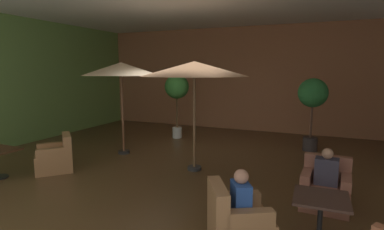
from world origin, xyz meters
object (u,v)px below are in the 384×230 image
at_px(armchair_front_right_north, 325,189).
at_px(potted_tree_mid_left, 313,98).
at_px(cafe_table_front_right, 321,205).
at_px(armchair_front_right_east, 237,222).
at_px(armchair_front_left_east, 56,158).
at_px(patron_blue_shirt, 327,169).
at_px(patron_by_window, 241,195).
at_px(patio_umbrella_center_beige, 121,70).
at_px(potted_tree_left_corner, 177,90).
at_px(patio_umbrella_tall_red, 194,69).

xyz_separation_m(armchair_front_right_north, potted_tree_mid_left, (-0.40, 3.79, 1.20)).
distance_m(cafe_table_front_right, armchair_front_right_east, 1.17).
height_order(armchair_front_left_east, patron_blue_shirt, patron_blue_shirt).
xyz_separation_m(armchair_front_right_east, patron_by_window, (0.04, 0.02, 0.38)).
distance_m(patio_umbrella_center_beige, patron_by_window, 5.41).
bearing_deg(armchair_front_right_north, patio_umbrella_center_beige, 164.33).
distance_m(patio_umbrella_center_beige, patron_blue_shirt, 5.59).
bearing_deg(patron_by_window, potted_tree_mid_left, 83.37).
height_order(patio_umbrella_center_beige, potted_tree_mid_left, patio_umbrella_center_beige).
xyz_separation_m(cafe_table_front_right, armchair_front_right_east, (-1.01, -0.56, -0.18)).
bearing_deg(potted_tree_mid_left, armchair_front_left_east, -141.65).
xyz_separation_m(potted_tree_left_corner, potted_tree_mid_left, (4.24, -0.02, -0.13)).
height_order(patio_umbrella_tall_red, potted_tree_mid_left, patio_umbrella_tall_red).
relative_size(patio_umbrella_tall_red, potted_tree_mid_left, 1.20).
relative_size(patio_umbrella_center_beige, potted_tree_mid_left, 1.21).
relative_size(armchair_front_right_east, potted_tree_mid_left, 0.50).
relative_size(cafe_table_front_right, patio_umbrella_center_beige, 0.29).
bearing_deg(patio_umbrella_tall_red, cafe_table_front_right, -37.13).
bearing_deg(potted_tree_left_corner, patron_blue_shirt, -39.64).
height_order(cafe_table_front_right, patio_umbrella_center_beige, patio_umbrella_center_beige).
height_order(patron_blue_shirt, patron_by_window, patron_by_window).
height_order(potted_tree_left_corner, patron_blue_shirt, potted_tree_left_corner).
height_order(cafe_table_front_right, potted_tree_mid_left, potted_tree_mid_left).
bearing_deg(patron_blue_shirt, potted_tree_mid_left, 95.92).
height_order(armchair_front_right_north, patio_umbrella_center_beige, patio_umbrella_center_beige).
bearing_deg(armchair_front_left_east, patio_umbrella_tall_red, 24.40).
distance_m(cafe_table_front_right, potted_tree_mid_left, 5.05).
bearing_deg(cafe_table_front_right, patio_umbrella_center_beige, 152.97).
height_order(armchair_front_right_east, patio_umbrella_tall_red, patio_umbrella_tall_red).
bearing_deg(patio_umbrella_tall_red, patio_umbrella_center_beige, 167.38).
bearing_deg(cafe_table_front_right, armchair_front_right_north, 86.64).
distance_m(cafe_table_front_right, patio_umbrella_tall_red, 3.87).
bearing_deg(patron_by_window, patio_umbrella_center_beige, 142.72).
bearing_deg(potted_tree_left_corner, patio_umbrella_center_beige, -101.88).
relative_size(armchair_front_left_east, cafe_table_front_right, 1.45).
height_order(armchair_front_right_east, potted_tree_left_corner, potted_tree_left_corner).
relative_size(armchair_front_left_east, armchair_front_right_east, 1.03).
relative_size(cafe_table_front_right, potted_tree_left_corner, 0.34).
relative_size(armchair_front_right_east, patio_umbrella_tall_red, 0.41).
distance_m(potted_tree_mid_left, patron_by_window, 5.57).
bearing_deg(cafe_table_front_right, potted_tree_left_corner, 132.75).
height_order(armchair_front_right_east, patron_blue_shirt, patron_blue_shirt).
xyz_separation_m(armchair_front_right_east, patron_blue_shirt, (1.07, 1.66, 0.37)).
relative_size(cafe_table_front_right, potted_tree_mid_left, 0.35).
distance_m(armchair_front_left_east, cafe_table_front_right, 5.68).
bearing_deg(potted_tree_left_corner, patron_by_window, -56.67).
relative_size(cafe_table_front_right, patron_by_window, 1.16).
height_order(patio_umbrella_center_beige, patron_blue_shirt, patio_umbrella_center_beige).
xyz_separation_m(armchair_front_left_east, patio_umbrella_center_beige, (0.55, 1.84, 2.00)).
height_order(potted_tree_left_corner, patron_by_window, potted_tree_left_corner).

